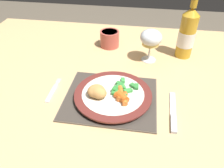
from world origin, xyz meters
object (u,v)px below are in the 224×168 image
(dining_table, at_px, (111,92))
(fork, at_px, (53,92))
(wine_glass, at_px, (151,39))
(bottle, at_px, (187,33))
(table_knife, at_px, (173,115))
(drinking_cup, at_px, (110,38))
(dinner_plate, at_px, (113,95))

(dining_table, xyz_separation_m, fork, (-0.19, -0.13, 0.08))
(wine_glass, bearing_deg, bottle, 22.44)
(dining_table, bearing_deg, fork, -145.83)
(fork, bearing_deg, table_knife, -6.91)
(fork, xyz_separation_m, table_knife, (0.41, -0.05, 0.00))
(table_knife, bearing_deg, dining_table, 141.84)
(fork, xyz_separation_m, drinking_cup, (0.14, 0.37, 0.04))
(dining_table, height_order, table_knife, table_knife)
(fork, height_order, bottle, bottle)
(bottle, bearing_deg, wine_glass, -157.56)
(fork, relative_size, wine_glass, 0.95)
(dining_table, distance_m, fork, 0.24)
(wine_glass, distance_m, drinking_cup, 0.22)
(dinner_plate, height_order, drinking_cup, drinking_cup)
(fork, distance_m, bottle, 0.58)
(table_knife, xyz_separation_m, wine_glass, (-0.08, 0.32, 0.10))
(table_knife, xyz_separation_m, drinking_cup, (-0.27, 0.41, 0.04))
(dinner_plate, height_order, bottle, bottle)
(fork, distance_m, wine_glass, 0.43)
(dining_table, height_order, drinking_cup, drinking_cup)
(dining_table, xyz_separation_m, dinner_plate, (0.03, -0.13, 0.10))
(wine_glass, bearing_deg, dinner_plate, -112.61)
(dinner_plate, distance_m, wine_glass, 0.30)
(dining_table, height_order, dinner_plate, dinner_plate)
(dinner_plate, bearing_deg, dining_table, 102.24)
(dinner_plate, xyz_separation_m, table_knife, (0.20, -0.05, -0.01))
(dining_table, height_order, fork, fork)
(dinner_plate, relative_size, drinking_cup, 2.94)
(dining_table, distance_m, bottle, 0.40)
(dinner_plate, height_order, wine_glass, wine_glass)
(dinner_plate, height_order, table_knife, dinner_plate)
(table_knife, relative_size, wine_glass, 1.32)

